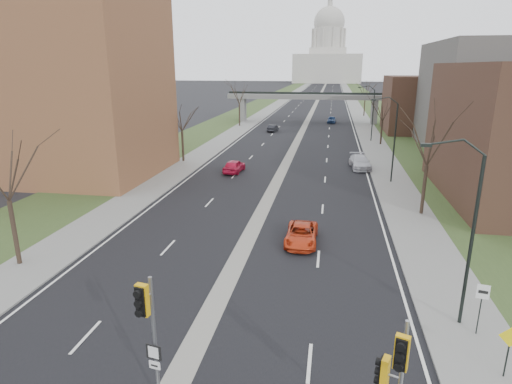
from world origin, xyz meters
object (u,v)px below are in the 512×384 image
(signal_pole_right, at_px, (394,372))
(car_right_far, at_px, (332,120))
(car_left_near, at_px, (234,166))
(car_right_mid, at_px, (360,162))
(car_right_near, at_px, (301,234))
(speed_limit_sign, at_px, (481,300))
(signal_pole_median, at_px, (148,322))
(car_left_far, at_px, (273,128))
(warning_sign, at_px, (509,344))

(signal_pole_right, distance_m, car_right_far, 82.70)
(car_left_near, distance_m, car_right_mid, 14.99)
(car_right_near, xyz_separation_m, car_right_far, (1.59, 66.20, 0.10))
(speed_limit_sign, bearing_deg, car_right_far, 106.23)
(car_right_mid, bearing_deg, car_left_near, -168.59)
(signal_pole_median, bearing_deg, car_right_near, 85.99)
(car_right_mid, distance_m, car_right_far, 42.69)
(car_left_far, bearing_deg, car_right_mid, 123.95)
(signal_pole_median, relative_size, car_right_mid, 0.95)
(car_left_far, bearing_deg, signal_pole_median, 101.14)
(signal_pole_median, relative_size, speed_limit_sign, 2.05)
(signal_pole_right, relative_size, warning_sign, 2.18)
(car_left_near, bearing_deg, speed_limit_sign, 126.39)
(speed_limit_sign, xyz_separation_m, car_right_mid, (-3.35, 32.91, -1.04))
(signal_pole_right, height_order, car_left_near, signal_pole_right)
(speed_limit_sign, relative_size, car_left_far, 0.65)
(signal_pole_median, height_order, car_left_far, signal_pole_median)
(speed_limit_sign, height_order, car_right_near, speed_limit_sign)
(signal_pole_median, distance_m, speed_limit_sign, 14.28)
(warning_sign, bearing_deg, car_left_far, 113.54)
(speed_limit_sign, distance_m, car_right_near, 12.65)
(car_left_near, height_order, car_right_far, car_left_near)
(signal_pole_median, distance_m, signal_pole_right, 7.87)
(signal_pole_median, xyz_separation_m, car_right_mid, (9.22, 39.47, -2.75))
(signal_pole_right, distance_m, car_right_mid, 40.20)
(signal_pole_right, bearing_deg, car_left_far, 120.77)
(signal_pole_median, relative_size, signal_pole_right, 1.04)
(signal_pole_right, bearing_deg, car_right_near, 123.10)
(signal_pole_right, height_order, speed_limit_sign, signal_pole_right)
(car_right_near, bearing_deg, warning_sign, -53.99)
(warning_sign, bearing_deg, car_right_far, 103.09)
(signal_pole_median, relative_size, car_left_far, 1.32)
(warning_sign, height_order, car_right_far, warning_sign)
(signal_pole_median, xyz_separation_m, speed_limit_sign, (12.57, 6.56, -1.71))
(warning_sign, distance_m, car_left_near, 35.93)
(signal_pole_right, distance_m, warning_sign, 6.81)
(signal_pole_median, height_order, car_right_near, signal_pole_median)
(speed_limit_sign, bearing_deg, car_right_mid, 106.78)
(warning_sign, distance_m, car_right_near, 14.88)
(car_right_far, bearing_deg, car_right_near, -88.79)
(signal_pole_median, relative_size, car_left_near, 1.17)
(speed_limit_sign, xyz_separation_m, warning_sign, (0.19, -2.77, -0.25))
(car_left_near, relative_size, car_left_far, 1.13)
(speed_limit_sign, distance_m, car_right_far, 75.77)
(signal_pole_median, xyz_separation_m, car_left_far, (-5.08, 67.39, -2.89))
(warning_sign, height_order, car_right_mid, warning_sign)
(car_left_far, height_order, car_right_far, car_right_far)
(car_right_near, relative_size, car_right_far, 1.06)
(speed_limit_sign, bearing_deg, car_left_far, 117.14)
(signal_pole_median, xyz_separation_m, car_right_near, (4.02, 15.81, -2.88))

